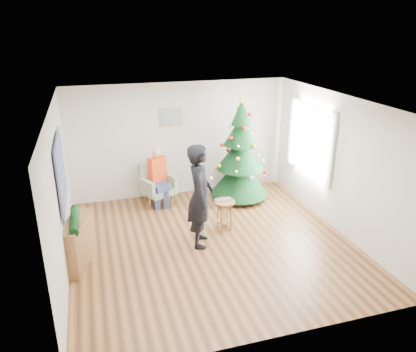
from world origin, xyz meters
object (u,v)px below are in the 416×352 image
object	(u,v)px
christmas_tree	(240,154)
standing_man	(200,196)
stool	(224,215)
armchair	(158,189)
console	(78,243)

from	to	relation	value
christmas_tree	standing_man	xyz separation A→B (m)	(-1.40, -1.71, -0.11)
standing_man	stool	bearing A→B (deg)	-41.38
christmas_tree	armchair	world-z (taller)	christmas_tree
armchair	standing_man	world-z (taller)	standing_man
stool	christmas_tree	bearing A→B (deg)	58.52
christmas_tree	standing_man	world-z (taller)	christmas_tree
armchair	console	size ratio (longest dim) A/B	0.96
armchair	stool	bearing A→B (deg)	-81.28
christmas_tree	stool	size ratio (longest dim) A/B	3.93
console	armchair	bearing A→B (deg)	67.74
christmas_tree	standing_man	size ratio (longest dim) A/B	1.24
console	christmas_tree	bearing A→B (deg)	44.05
christmas_tree	armchair	distance (m)	1.99
stool	standing_man	bearing A→B (deg)	-146.64
standing_man	console	distance (m)	2.20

